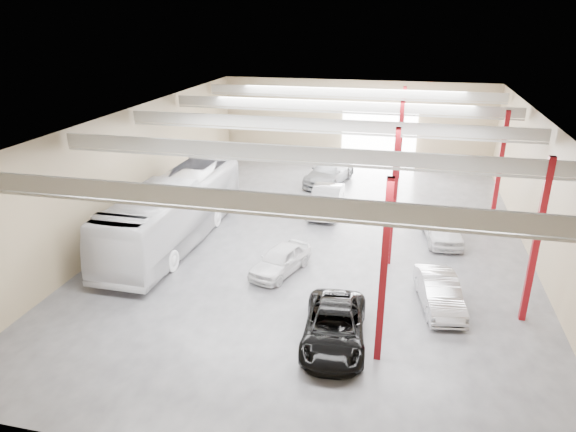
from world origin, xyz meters
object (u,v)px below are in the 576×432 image
at_px(car_row_b, 326,200).
at_px(car_row_c, 329,172).
at_px(car_row_a, 280,260).
at_px(car_right_near, 439,292).
at_px(coach_bus, 175,211).
at_px(car_right_far, 442,227).
at_px(black_sedan, 334,327).

bearing_deg(car_row_b, car_row_c, 97.11).
distance_m(car_row_a, car_right_near, 7.61).
height_order(coach_bus, car_row_c, coach_bus).
xyz_separation_m(car_row_c, car_right_far, (7.76, -8.96, -0.07)).
relative_size(black_sedan, car_row_a, 1.28).
relative_size(car_row_c, car_right_far, 1.27).
bearing_deg(car_row_a, car_row_c, 107.96).
height_order(coach_bus, car_row_a, coach_bus).
distance_m(car_row_c, car_right_far, 11.86).
xyz_separation_m(car_row_a, car_right_far, (7.87, 5.90, 0.11)).
relative_size(car_row_c, car_right_near, 1.37).
xyz_separation_m(black_sedan, car_row_a, (-3.42, 5.20, -0.03)).
bearing_deg(car_row_a, car_row_b, 102.67).
bearing_deg(car_right_far, car_row_a, -150.95).
relative_size(car_row_b, car_right_far, 1.10).
height_order(car_row_a, car_row_b, car_row_b).
distance_m(black_sedan, car_row_b, 14.15).
bearing_deg(coach_bus, car_right_near, -14.95).
distance_m(car_row_b, car_right_near, 12.21).
distance_m(coach_bus, car_row_b, 9.84).
bearing_deg(car_row_c, black_sedan, -67.29).
xyz_separation_m(coach_bus, black_sedan, (9.98, -7.54, -1.11)).
relative_size(coach_bus, black_sedan, 2.56).
distance_m(black_sedan, car_right_far, 11.96).
bearing_deg(car_row_c, car_right_far, -35.75).
distance_m(car_row_a, car_right_far, 9.84).
bearing_deg(car_right_near, coach_bus, 154.31).
distance_m(car_row_b, car_right_far, 7.55).
bearing_deg(car_row_a, coach_bus, 178.72).
xyz_separation_m(black_sedan, car_row_b, (-2.55, 13.91, 0.13)).
xyz_separation_m(coach_bus, car_row_c, (6.67, 12.52, -0.97)).
distance_m(car_row_a, car_row_b, 8.76).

